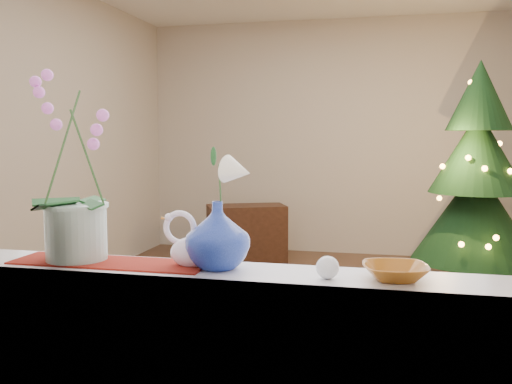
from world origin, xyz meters
TOP-DOWN VIEW (x-y plane):
  - ground at (0.00, 0.00)m, footprint 5.00×5.00m
  - wall_back at (0.00, 2.50)m, footprint 4.50×0.10m
  - wall_front at (0.00, -2.50)m, footprint 4.50×0.10m
  - wall_left at (-2.25, 0.00)m, footprint 0.10×5.00m
  - windowsill at (0.00, -2.37)m, footprint 2.20×0.26m
  - window_frame at (0.00, -2.47)m, footprint 2.22×0.06m
  - runner at (-0.38, -2.37)m, footprint 0.70×0.20m
  - orchid_pot at (-0.51, -2.36)m, footprint 0.30×0.30m
  - swan at (-0.08, -2.36)m, footprint 0.23×0.14m
  - blue_vase at (0.01, -2.36)m, footprint 0.31×0.31m
  - lily at (0.01, -2.36)m, footprint 0.14×0.08m
  - paperweight at (0.39, -2.42)m, footprint 0.09×0.09m
  - amber_dish at (0.59, -2.38)m, footprint 0.20×0.20m
  - xmas_tree at (1.33, 1.26)m, footprint 1.39×1.39m
  - side_table at (-0.93, 1.76)m, footprint 0.93×0.72m

SIDE VIEW (x-z plane):
  - ground at x=0.00m, z-range 0.00..0.00m
  - side_table at x=-0.93m, z-range 0.00..0.62m
  - windowsill at x=0.00m, z-range 0.88..0.92m
  - runner at x=-0.38m, z-range 0.92..0.93m
  - amber_dish at x=0.59m, z-range 0.92..0.96m
  - paperweight at x=0.39m, z-range 0.92..0.99m
  - swan at x=-0.08m, z-range 0.92..1.10m
  - xmas_tree at x=1.33m, z-range 0.00..2.04m
  - blue_vase at x=0.01m, z-range 0.92..1.18m
  - orchid_pot at x=-0.51m, z-range 0.92..1.60m
  - lily at x=0.01m, z-range 1.18..1.38m
  - wall_back at x=0.00m, z-range 0.00..2.70m
  - wall_front at x=0.00m, z-range 0.00..2.70m
  - wall_left at x=-2.25m, z-range 0.00..2.70m
  - window_frame at x=0.00m, z-range 0.90..2.50m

